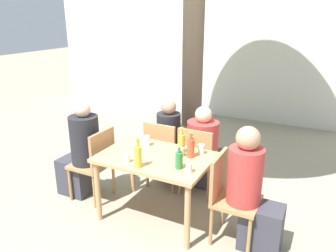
% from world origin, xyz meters
% --- Properties ---
extents(ground_plane, '(30.00, 30.00, 0.00)m').
position_xyz_m(ground_plane, '(0.00, 0.00, 0.00)').
color(ground_plane, gray).
extents(cafe_building_wall, '(10.00, 0.08, 2.80)m').
position_xyz_m(cafe_building_wall, '(0.00, 4.13, 1.40)').
color(cafe_building_wall, silver).
rests_on(cafe_building_wall, ground_plane).
extents(dining_table_front, '(1.20, 0.82, 0.76)m').
position_xyz_m(dining_table_front, '(0.00, 0.00, 0.66)').
color(dining_table_front, tan).
rests_on(dining_table_front, ground_plane).
extents(patio_chair_0, '(0.44, 0.44, 0.92)m').
position_xyz_m(patio_chair_0, '(-0.83, 0.00, 0.53)').
color(patio_chair_0, '#A87A4C').
rests_on(patio_chair_0, ground_plane).
extents(patio_chair_1, '(0.44, 0.44, 0.92)m').
position_xyz_m(patio_chair_1, '(0.83, 0.00, 0.53)').
color(patio_chair_1, '#A87A4C').
rests_on(patio_chair_1, ground_plane).
extents(patio_chair_2, '(0.44, 0.44, 0.92)m').
position_xyz_m(patio_chair_2, '(-0.24, 0.64, 0.53)').
color(patio_chair_2, '#A87A4C').
rests_on(patio_chair_2, ground_plane).
extents(patio_chair_3, '(0.44, 0.44, 0.92)m').
position_xyz_m(patio_chair_3, '(0.24, 0.64, 0.53)').
color(patio_chair_3, '#A87A4C').
rests_on(patio_chair_3, ground_plane).
extents(person_seated_0, '(0.58, 0.35, 1.26)m').
position_xyz_m(person_seated_0, '(-1.07, -0.00, 0.57)').
color(person_seated_0, '#383842').
rests_on(person_seated_0, ground_plane).
extents(person_seated_1, '(0.57, 0.33, 1.25)m').
position_xyz_m(person_seated_1, '(1.07, -0.00, 0.56)').
color(person_seated_1, '#383842').
rests_on(person_seated_1, ground_plane).
extents(person_seated_2, '(0.32, 0.56, 1.18)m').
position_xyz_m(person_seated_2, '(-0.24, 0.88, 0.52)').
color(person_seated_2, '#383842').
rests_on(person_seated_2, ground_plane).
extents(person_seated_3, '(0.40, 0.60, 1.15)m').
position_xyz_m(person_seated_3, '(0.24, 0.88, 0.52)').
color(person_seated_3, '#383842').
rests_on(person_seated_3, ground_plane).
extents(soda_bottle_0, '(0.08, 0.08, 0.29)m').
position_xyz_m(soda_bottle_0, '(0.35, 0.14, 0.87)').
color(soda_bottle_0, '#DB4C2D').
rests_on(soda_bottle_0, dining_table_front).
extents(oil_cruet_1, '(0.07, 0.07, 0.29)m').
position_xyz_m(oil_cruet_1, '(0.21, 0.22, 0.87)').
color(oil_cruet_1, gold).
rests_on(oil_cruet_1, dining_table_front).
extents(green_bottle_2, '(0.08, 0.08, 0.24)m').
position_xyz_m(green_bottle_2, '(0.35, -0.16, 0.85)').
color(green_bottle_2, '#287A38').
rests_on(green_bottle_2, dining_table_front).
extents(oil_cruet_3, '(0.08, 0.08, 0.31)m').
position_xyz_m(oil_cruet_3, '(-0.02, -0.32, 0.88)').
color(oil_cruet_3, gold).
rests_on(oil_cruet_3, dining_table_front).
extents(drinking_glass_0, '(0.06, 0.06, 0.09)m').
position_xyz_m(drinking_glass_0, '(-0.19, -0.27, 0.80)').
color(drinking_glass_0, silver).
rests_on(drinking_glass_0, dining_table_front).
extents(drinking_glass_1, '(0.08, 0.08, 0.09)m').
position_xyz_m(drinking_glass_1, '(0.24, 0.12, 0.81)').
color(drinking_glass_1, white).
rests_on(drinking_glass_1, dining_table_front).
extents(drinking_glass_2, '(0.08, 0.08, 0.12)m').
position_xyz_m(drinking_glass_2, '(-0.23, 0.21, 0.82)').
color(drinking_glass_2, white).
rests_on(drinking_glass_2, dining_table_front).
extents(drinking_glass_3, '(0.06, 0.06, 0.09)m').
position_xyz_m(drinking_glass_3, '(0.48, -0.19, 0.81)').
color(drinking_glass_3, silver).
rests_on(drinking_glass_3, dining_table_front).
extents(drinking_glass_4, '(0.08, 0.08, 0.11)m').
position_xyz_m(drinking_glass_4, '(0.42, 0.28, 0.81)').
color(drinking_glass_4, silver).
rests_on(drinking_glass_4, dining_table_front).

